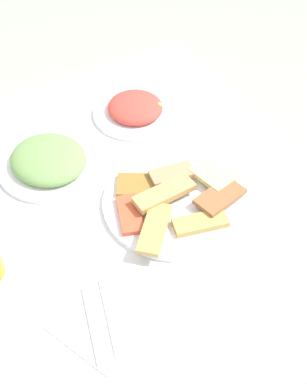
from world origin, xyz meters
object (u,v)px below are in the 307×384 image
(salad_plate_rice, at_px, (136,109))
(spoon, at_px, (94,324))
(dining_table, at_px, (141,226))
(paper_napkin, at_px, (103,320))
(fork, at_px, (111,315))
(salad_plate_greens, at_px, (49,161))
(pide_platter, at_px, (174,201))

(salad_plate_rice, distance_m, spoon, 0.61)
(dining_table, bearing_deg, spoon, 134.78)
(dining_table, height_order, paper_napkin, paper_napkin)
(fork, height_order, spoon, same)
(dining_table, bearing_deg, fork, 139.76)
(fork, xyz_separation_m, spoon, (0.00, 0.04, 0.00))
(paper_napkin, relative_size, fork, 0.94)
(paper_napkin, bearing_deg, salad_plate_greens, -10.59)
(fork, bearing_deg, salad_plate_greens, 8.52)
(paper_napkin, bearing_deg, pide_platter, -57.09)
(salad_plate_greens, xyz_separation_m, salad_plate_rice, (0.07, -0.27, -0.00))
(paper_napkin, bearing_deg, fork, -90.00)
(salad_plate_rice, xyz_separation_m, spoon, (-0.49, 0.36, -0.01))
(salad_plate_rice, bearing_deg, spoon, 143.12)
(salad_plate_greens, relative_size, paper_napkin, 1.56)
(salad_plate_rice, bearing_deg, dining_table, 151.99)
(dining_table, height_order, fork, fork)
(pide_platter, xyz_separation_m, salad_plate_greens, (0.25, 0.18, 0.01))
(dining_table, bearing_deg, paper_napkin, 137.17)
(dining_table, bearing_deg, salad_plate_rice, -28.01)
(salad_plate_greens, bearing_deg, salad_plate_rice, -76.30)
(pide_platter, distance_m, salad_plate_greens, 0.31)
(spoon, bearing_deg, paper_napkin, -73.96)
(salad_plate_rice, relative_size, paper_napkin, 1.43)
(salad_plate_rice, distance_m, paper_napkin, 0.60)
(paper_napkin, height_order, spoon, spoon)
(dining_table, height_order, salad_plate_greens, salad_plate_greens)
(dining_table, xyz_separation_m, spoon, (-0.22, 0.22, 0.10))
(salad_plate_rice, height_order, spoon, salad_plate_rice)
(salad_plate_greens, relative_size, fork, 1.47)
(paper_napkin, bearing_deg, spoon, 90.00)
(dining_table, xyz_separation_m, paper_napkin, (-0.22, 0.21, 0.09))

